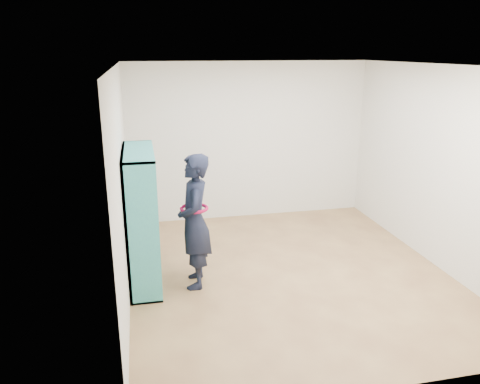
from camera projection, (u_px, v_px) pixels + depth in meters
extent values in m
plane|color=brown|center=(288.00, 273.00, 6.06)|extent=(4.50, 4.50, 0.00)
plane|color=white|center=(295.00, 65.00, 5.30)|extent=(4.50, 4.50, 0.00)
cube|color=silver|center=(122.00, 186.00, 5.27)|extent=(0.02, 4.50, 2.60)
cube|color=silver|center=(438.00, 167.00, 6.08)|extent=(0.02, 4.50, 2.60)
cube|color=silver|center=(249.00, 142.00, 7.78)|extent=(4.00, 0.02, 2.60)
cube|color=silver|center=(384.00, 250.00, 3.58)|extent=(4.00, 0.02, 2.60)
cube|color=teal|center=(143.00, 236.00, 5.08)|extent=(0.36, 0.03, 1.65)
cube|color=teal|center=(141.00, 202.00, 6.22)|extent=(0.36, 0.03, 1.65)
cube|color=teal|center=(146.00, 278.00, 5.89)|extent=(0.36, 1.24, 0.03)
cube|color=teal|center=(138.00, 151.00, 5.41)|extent=(0.36, 1.24, 0.03)
cube|color=teal|center=(128.00, 218.00, 5.61)|extent=(0.03, 1.24, 1.65)
cube|color=teal|center=(142.00, 223.00, 5.46)|extent=(0.34, 0.03, 1.60)
cube|color=teal|center=(142.00, 212.00, 5.83)|extent=(0.34, 0.03, 1.60)
cube|color=teal|center=(144.00, 248.00, 5.77)|extent=(0.34, 1.19, 0.03)
cube|color=teal|center=(142.00, 217.00, 5.65)|extent=(0.34, 1.19, 0.03)
cube|color=teal|center=(140.00, 186.00, 5.53)|extent=(0.34, 1.19, 0.03)
cube|color=beige|center=(148.00, 289.00, 5.50)|extent=(0.23, 0.14, 0.06)
cube|color=black|center=(147.00, 253.00, 5.31)|extent=(0.19, 0.17, 0.23)
cube|color=maroon|center=(144.00, 218.00, 5.18)|extent=(0.19, 0.17, 0.29)
cube|color=silver|center=(142.00, 192.00, 5.15)|extent=(0.23, 0.14, 0.06)
cube|color=navy|center=(148.00, 269.00, 5.79)|extent=(0.19, 0.17, 0.26)
cube|color=brown|center=(146.00, 240.00, 5.68)|extent=(0.19, 0.17, 0.23)
cube|color=#BFB28C|center=(143.00, 213.00, 5.63)|extent=(0.23, 0.14, 0.09)
cube|color=#26594C|center=(142.00, 176.00, 5.44)|extent=(0.19, 0.17, 0.24)
cube|color=beige|center=(147.00, 255.00, 6.16)|extent=(0.19, 0.17, 0.29)
cube|color=black|center=(145.00, 233.00, 6.12)|extent=(0.23, 0.14, 0.06)
cube|color=maroon|center=(143.00, 197.00, 5.92)|extent=(0.19, 0.17, 0.29)
cube|color=silver|center=(141.00, 166.00, 5.80)|extent=(0.19, 0.17, 0.29)
imported|color=black|center=(195.00, 222.00, 5.54)|extent=(0.45, 0.63, 1.63)
torus|color=#A20C3D|center=(194.00, 208.00, 5.49)|extent=(0.37, 0.37, 0.04)
cube|color=silver|center=(181.00, 211.00, 5.58)|extent=(0.02, 0.11, 0.14)
cube|color=black|center=(181.00, 211.00, 5.58)|extent=(0.01, 0.10, 0.13)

